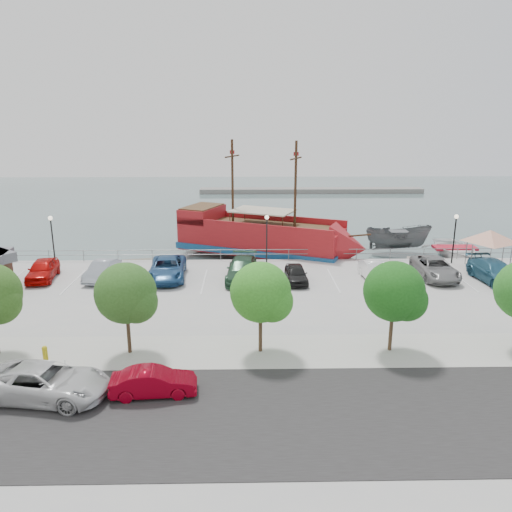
{
  "coord_description": "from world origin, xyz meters",
  "views": [
    {
      "loc": [
        -1.71,
        -34.49,
        12.21
      ],
      "look_at": [
        -1.0,
        2.0,
        2.0
      ],
      "focal_mm": 35.0,
      "sensor_mm": 36.0,
      "label": 1
    }
  ],
  "objects": [
    {
      "name": "ground",
      "position": [
        0.0,
        0.0,
        -1.0
      ],
      "size": [
        160.0,
        160.0,
        0.0
      ],
      "primitive_type": "plane",
      "color": "#415554"
    },
    {
      "name": "street",
      "position": [
        0.0,
        -16.0,
        0.01
      ],
      "size": [
        100.0,
        8.0,
        0.04
      ],
      "primitive_type": "cube",
      "color": "black",
      "rests_on": "land_slab"
    },
    {
      "name": "sidewalk",
      "position": [
        0.0,
        -10.0,
        0.01
      ],
      "size": [
        100.0,
        4.0,
        0.05
      ],
      "primitive_type": "cube",
      "color": "#AEACA3",
      "rests_on": "land_slab"
    },
    {
      "name": "seawall_railing",
      "position": [
        0.0,
        7.8,
        0.53
      ],
      "size": [
        50.0,
        0.06,
        1.0
      ],
      "color": "slate",
      "rests_on": "land_slab"
    },
    {
      "name": "far_shore",
      "position": [
        10.0,
        55.0,
        -0.6
      ],
      "size": [
        40.0,
        3.0,
        0.8
      ],
      "primitive_type": "cube",
      "color": "gray",
      "rests_on": "ground"
    },
    {
      "name": "pirate_ship",
      "position": [
        0.86,
        11.74,
        0.95
      ],
      "size": [
        18.61,
        12.0,
        11.66
      ],
      "rotation": [
        0.0,
        0.0,
        -0.42
      ],
      "color": "maroon",
      "rests_on": "ground"
    },
    {
      "name": "patrol_boat",
      "position": [
        13.45,
        13.66,
        0.26
      ],
      "size": [
        6.59,
        2.64,
        2.52
      ],
      "primitive_type": "imported",
      "rotation": [
        0.0,
        0.0,
        1.54
      ],
      "color": "#5A5D5F",
      "rests_on": "ground"
    },
    {
      "name": "speedboat",
      "position": [
        18.27,
        11.38,
        -0.29
      ],
      "size": [
        5.04,
        6.96,
        1.42
      ],
      "primitive_type": "imported",
      "rotation": [
        0.0,
        0.0,
        -0.02
      ],
      "color": "white",
      "rests_on": "ground"
    },
    {
      "name": "dock_west",
      "position": [
        -13.04,
        9.2,
        -0.78
      ],
      "size": [
        7.85,
        3.33,
        0.43
      ],
      "primitive_type": "cube",
      "rotation": [
        0.0,
        0.0,
        0.16
      ],
      "color": "#666254",
      "rests_on": "ground"
    },
    {
      "name": "dock_mid",
      "position": [
        8.49,
        9.2,
        -0.8
      ],
      "size": [
        7.06,
        4.68,
        0.39
      ],
      "primitive_type": "cube",
      "rotation": [
        0.0,
        0.0,
        -0.43
      ],
      "color": "slate",
      "rests_on": "ground"
    },
    {
      "name": "dock_east",
      "position": [
        16.35,
        9.2,
        -0.82
      ],
      "size": [
        6.62,
        3.78,
        0.36
      ],
      "primitive_type": "cube",
      "rotation": [
        0.0,
        0.0,
        -0.33
      ],
      "color": "gray",
      "rests_on": "ground"
    },
    {
      "name": "canopy_tent",
      "position": [
        18.07,
        4.53,
        3.37
      ],
      "size": [
        5.77,
        5.77,
        3.87
      ],
      "rotation": [
        0.0,
        0.0,
        -0.29
      ],
      "color": "slate",
      "rests_on": "land_slab"
    },
    {
      "name": "street_van",
      "position": [
        -10.73,
        -14.41,
        0.79
      ],
      "size": [
        6.04,
        3.49,
        1.58
      ],
      "primitive_type": "imported",
      "rotation": [
        0.0,
        0.0,
        1.41
      ],
      "color": "silver",
      "rests_on": "street"
    },
    {
      "name": "street_sedan",
      "position": [
        -5.95,
        -14.24,
        0.64
      ],
      "size": [
        3.99,
        1.7,
        1.28
      ],
      "primitive_type": "imported",
      "rotation": [
        0.0,
        0.0,
        1.66
      ],
      "color": "maroon",
      "rests_on": "street"
    },
    {
      "name": "fire_hydrant",
      "position": [
        -12.18,
        -10.8,
        0.45
      ],
      "size": [
        0.29,
        0.29,
        0.82
      ],
      "rotation": [
        0.0,
        0.0,
        -0.14
      ],
      "color": "gold",
      "rests_on": "sidewalk"
    },
    {
      "name": "lamp_post_left",
      "position": [
        -18.0,
        6.5,
        2.94
      ],
      "size": [
        0.36,
        0.36,
        4.28
      ],
      "color": "black",
      "rests_on": "land_slab"
    },
    {
      "name": "lamp_post_mid",
      "position": [
        0.0,
        6.5,
        2.94
      ],
      "size": [
        0.36,
        0.36,
        4.28
      ],
      "color": "black",
      "rests_on": "land_slab"
    },
    {
      "name": "lamp_post_right",
      "position": [
        16.0,
        6.5,
        2.94
      ],
      "size": [
        0.36,
        0.36,
        4.28
      ],
      "color": "black",
      "rests_on": "land_slab"
    },
    {
      "name": "tree_c",
      "position": [
        -7.85,
        -10.07,
        3.3
      ],
      "size": [
        3.3,
        3.2,
        5.0
      ],
      "color": "#473321",
      "rests_on": "sidewalk"
    },
    {
      "name": "tree_d",
      "position": [
        -0.85,
        -10.07,
        3.3
      ],
      "size": [
        3.3,
        3.2,
        5.0
      ],
      "color": "#473321",
      "rests_on": "sidewalk"
    },
    {
      "name": "tree_e",
      "position": [
        6.15,
        -10.07,
        3.3
      ],
      "size": [
        3.3,
        3.2,
        5.0
      ],
      "color": "#473321",
      "rests_on": "sidewalk"
    },
    {
      "name": "parked_car_a",
      "position": [
        -17.55,
        2.77,
        0.79
      ],
      "size": [
        2.43,
        4.82,
        1.58
      ],
      "primitive_type": "imported",
      "rotation": [
        0.0,
        0.0,
        0.13
      ],
      "color": "#B60704",
      "rests_on": "land_slab"
    },
    {
      "name": "parked_car_b",
      "position": [
        -12.93,
        2.65,
        0.72
      ],
      "size": [
        2.14,
        4.54,
        1.44
      ],
      "primitive_type": "imported",
      "rotation": [
        0.0,
        0.0,
        -0.15
      ],
      "color": "#98A0AB",
      "rests_on": "land_slab"
    },
    {
      "name": "parked_car_c",
      "position": [
        -7.91,
        2.77,
        0.82
      ],
      "size": [
        3.08,
        6.05,
        1.64
      ],
      "primitive_type": "imported",
      "rotation": [
        0.0,
        0.0,
        0.06
      ],
      "color": "navy",
      "rests_on": "land_slab"
    },
    {
      "name": "parked_car_d",
      "position": [
        -2.04,
        2.31,
        0.83
      ],
      "size": [
        2.72,
        5.86,
        1.66
      ],
      "primitive_type": "imported",
      "rotation": [
        0.0,
        0.0,
        -0.07
      ],
      "color": "#23472F",
      "rests_on": "land_slab"
    },
    {
      "name": "parked_car_e",
      "position": [
        2.06,
        1.68,
        0.66
      ],
      "size": [
        1.68,
        3.94,
        1.33
      ],
      "primitive_type": "imported",
      "rotation": [
        0.0,
        0.0,
        0.03
      ],
      "color": "black",
      "rests_on": "land_slab"
    },
    {
      "name": "parked_car_f",
      "position": [
        8.16,
        1.87,
        0.73
      ],
      "size": [
        1.83,
        4.52,
        1.46
      ],
      "primitive_type": "imported",
      "rotation": [
        0.0,
        0.0,
        0.06
      ],
      "color": "white",
      "rests_on": "land_slab"
    },
    {
      "name": "parked_car_g",
      "position": [
        13.08,
        2.62,
        0.78
      ],
      "size": [
        2.61,
        5.62,
        1.56
      ],
      "primitive_type": "imported",
      "rotation": [
        0.0,
        0.0,
        -0.0
      ],
      "color": "gray",
      "rests_on": "land_slab"
    },
    {
      "name": "parked_car_h",
      "position": [
        17.2,
        1.37,
        0.82
      ],
      "size": [
        2.75,
        5.81,
        1.64
      ],
      "primitive_type": "imported",
      "rotation": [
        0.0,
        0.0,
        0.08
      ],
      "color": "#285D78",
      "rests_on": "land_slab"
    }
  ]
}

